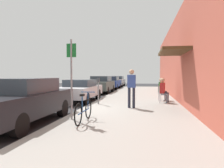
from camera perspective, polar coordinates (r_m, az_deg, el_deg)
ground_plane at (r=9.04m, az=-8.93°, el=-7.55°), size 60.00×60.00×0.00m
sidewalk_slab at (r=10.58m, az=6.29°, el=-5.75°), size 4.50×32.00×0.12m
building_facade at (r=10.65m, az=19.44°, el=7.41°), size 1.40×32.00×5.02m
parked_car_0 at (r=7.24m, az=-23.38°, el=-4.15°), size 1.80×4.40×1.47m
parked_car_1 at (r=12.56m, az=-8.78°, el=-1.57°), size 1.80×4.40×1.30m
parked_car_2 at (r=18.23m, az=-3.03°, el=-0.06°), size 1.80×4.40×1.48m
parked_car_3 at (r=23.44m, az=-0.24°, el=0.43°), size 1.80×4.40×1.42m
parked_car_4 at (r=28.58m, az=1.49°, el=0.82°), size 1.80×4.40×1.43m
parking_meter at (r=10.38m, az=-3.77°, el=-1.30°), size 0.12×0.10×1.32m
street_sign at (r=6.88m, az=-11.09°, el=3.01°), size 0.32×0.06×2.60m
bicycle_0 at (r=6.51m, az=-7.76°, el=-7.19°), size 0.46×1.71×0.90m
cafe_chair_0 at (r=11.27m, az=13.66°, el=-2.41°), size 0.53×0.53×0.87m
seated_patron_0 at (r=11.24m, az=13.98°, el=-1.44°), size 0.49×0.44×1.29m
cafe_chair_1 at (r=12.21m, az=13.33°, el=-2.04°), size 0.53×0.53×0.87m
seated_patron_1 at (r=12.19m, az=13.62°, el=-1.14°), size 0.49×0.44×1.29m
pedestrian_standing at (r=9.16m, az=5.38°, el=-0.35°), size 0.36×0.22×1.70m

